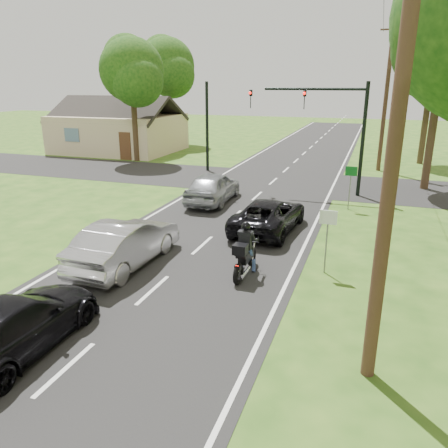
{
  "coord_description": "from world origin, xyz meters",
  "views": [
    {
      "loc": [
        5.88,
        -10.47,
        5.93
      ],
      "look_at": [
        1.22,
        3.0,
        1.3
      ],
      "focal_mm": 35.0,
      "sensor_mm": 36.0,
      "label": 1
    }
  ],
  "objects_px": {
    "dark_car_behind": "(16,324)",
    "silver_sedan": "(125,243)",
    "silver_suv": "(213,187)",
    "traffic_signal": "(329,118)",
    "sign_white": "(328,226)",
    "sign_green": "(351,177)",
    "dark_suv": "(269,215)",
    "utility_pole_near": "(396,132)",
    "utility_pole_far": "(386,96)",
    "motorcycle_rider": "(245,255)"
  },
  "relations": [
    {
      "from": "utility_pole_far",
      "to": "sign_green",
      "type": "distance_m",
      "value": 11.63
    },
    {
      "from": "traffic_signal",
      "to": "sign_white",
      "type": "bearing_deg",
      "value": -82.95
    },
    {
      "from": "motorcycle_rider",
      "to": "silver_suv",
      "type": "height_order",
      "value": "motorcycle_rider"
    },
    {
      "from": "dark_suv",
      "to": "sign_white",
      "type": "height_order",
      "value": "sign_white"
    },
    {
      "from": "silver_suv",
      "to": "utility_pole_near",
      "type": "distance_m",
      "value": 15.13
    },
    {
      "from": "silver_sedan",
      "to": "silver_suv",
      "type": "bearing_deg",
      "value": -87.8
    },
    {
      "from": "silver_sedan",
      "to": "traffic_signal",
      "type": "distance_m",
      "value": 13.96
    },
    {
      "from": "dark_car_behind",
      "to": "sign_white",
      "type": "height_order",
      "value": "sign_white"
    },
    {
      "from": "traffic_signal",
      "to": "sign_green",
      "type": "height_order",
      "value": "traffic_signal"
    },
    {
      "from": "motorcycle_rider",
      "to": "utility_pole_near",
      "type": "relative_size",
      "value": 0.21
    },
    {
      "from": "dark_car_behind",
      "to": "sign_green",
      "type": "relative_size",
      "value": 2.16
    },
    {
      "from": "sign_white",
      "to": "traffic_signal",
      "type": "bearing_deg",
      "value": 97.05
    },
    {
      "from": "silver_suv",
      "to": "utility_pole_near",
      "type": "relative_size",
      "value": 0.47
    },
    {
      "from": "dark_car_behind",
      "to": "utility_pole_near",
      "type": "height_order",
      "value": "utility_pole_near"
    },
    {
      "from": "dark_suv",
      "to": "traffic_signal",
      "type": "bearing_deg",
      "value": -96.5
    },
    {
      "from": "silver_sedan",
      "to": "sign_green",
      "type": "bearing_deg",
      "value": -123.22
    },
    {
      "from": "utility_pole_far",
      "to": "traffic_signal",
      "type": "bearing_deg",
      "value": -109.68
    },
    {
      "from": "silver_sedan",
      "to": "utility_pole_near",
      "type": "distance_m",
      "value": 9.65
    },
    {
      "from": "silver_sedan",
      "to": "utility_pole_far",
      "type": "distance_m",
      "value": 22.47
    },
    {
      "from": "dark_car_behind",
      "to": "sign_green",
      "type": "xyz_separation_m",
      "value": [
        6.37,
        14.74,
        0.92
      ]
    },
    {
      "from": "silver_suv",
      "to": "dark_car_behind",
      "type": "relative_size",
      "value": 1.02
    },
    {
      "from": "silver_sedan",
      "to": "sign_white",
      "type": "distance_m",
      "value": 6.68
    },
    {
      "from": "dark_car_behind",
      "to": "sign_green",
      "type": "height_order",
      "value": "sign_green"
    },
    {
      "from": "motorcycle_rider",
      "to": "sign_green",
      "type": "bearing_deg",
      "value": 75.31
    },
    {
      "from": "motorcycle_rider",
      "to": "silver_sedan",
      "type": "relative_size",
      "value": 0.44
    },
    {
      "from": "traffic_signal",
      "to": "utility_pole_near",
      "type": "bearing_deg",
      "value": -79.86
    },
    {
      "from": "dark_suv",
      "to": "sign_green",
      "type": "distance_m",
      "value": 5.37
    },
    {
      "from": "dark_suv",
      "to": "traffic_signal",
      "type": "xyz_separation_m",
      "value": [
        1.38,
        7.42,
        3.46
      ]
    },
    {
      "from": "motorcycle_rider",
      "to": "sign_white",
      "type": "distance_m",
      "value": 2.77
    },
    {
      "from": "dark_car_behind",
      "to": "silver_sedan",
      "type": "bearing_deg",
      "value": -88.03
    },
    {
      "from": "utility_pole_near",
      "to": "utility_pole_far",
      "type": "xyz_separation_m",
      "value": [
        0.0,
        24.0,
        0.0
      ]
    },
    {
      "from": "utility_pole_near",
      "to": "utility_pole_far",
      "type": "distance_m",
      "value": 24.0
    },
    {
      "from": "utility_pole_far",
      "to": "sign_green",
      "type": "height_order",
      "value": "utility_pole_far"
    },
    {
      "from": "dark_suv",
      "to": "utility_pole_far",
      "type": "distance_m",
      "value": 16.59
    },
    {
      "from": "traffic_signal",
      "to": "sign_white",
      "type": "height_order",
      "value": "traffic_signal"
    },
    {
      "from": "silver_suv",
      "to": "sign_white",
      "type": "xyz_separation_m",
      "value": [
        6.53,
        -7.11,
        0.79
      ]
    },
    {
      "from": "silver_sedan",
      "to": "motorcycle_rider",
      "type": "bearing_deg",
      "value": -171.28
    },
    {
      "from": "sign_white",
      "to": "dark_suv",
      "type": "bearing_deg",
      "value": 127.26
    },
    {
      "from": "silver_sedan",
      "to": "dark_car_behind",
      "type": "bearing_deg",
      "value": 94.61
    },
    {
      "from": "dark_suv",
      "to": "utility_pole_far",
      "type": "bearing_deg",
      "value": -101.35
    },
    {
      "from": "motorcycle_rider",
      "to": "utility_pole_far",
      "type": "bearing_deg",
      "value": 80.36
    },
    {
      "from": "silver_sedan",
      "to": "utility_pole_far",
      "type": "xyz_separation_m",
      "value": [
        7.94,
        20.57,
        4.29
      ]
    },
    {
      "from": "traffic_signal",
      "to": "utility_pole_far",
      "type": "height_order",
      "value": "utility_pole_far"
    },
    {
      "from": "dark_car_behind",
      "to": "utility_pole_near",
      "type": "xyz_separation_m",
      "value": [
        7.67,
        1.76,
        4.41
      ]
    },
    {
      "from": "utility_pole_near",
      "to": "sign_green",
      "type": "height_order",
      "value": "utility_pole_near"
    },
    {
      "from": "dark_suv",
      "to": "utility_pole_far",
      "type": "xyz_separation_m",
      "value": [
        4.24,
        15.42,
        4.4
      ]
    },
    {
      "from": "dark_car_behind",
      "to": "dark_suv",
      "type": "bearing_deg",
      "value": -109.4
    },
    {
      "from": "dark_suv",
      "to": "silver_suv",
      "type": "xyz_separation_m",
      "value": [
        -3.79,
        3.51,
        0.13
      ]
    },
    {
      "from": "silver_sedan",
      "to": "traffic_signal",
      "type": "xyz_separation_m",
      "value": [
        5.08,
        12.57,
        3.34
      ]
    },
    {
      "from": "silver_sedan",
      "to": "utility_pole_near",
      "type": "xyz_separation_m",
      "value": [
        7.94,
        -3.43,
        4.29
      ]
    }
  ]
}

